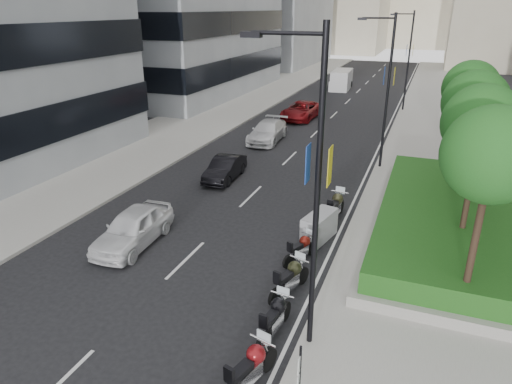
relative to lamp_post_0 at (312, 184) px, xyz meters
The scene contains 26 objects.
ground 6.62m from the lamp_post_0, 166.43° to the right, with size 160.00×160.00×0.00m, color black.
sidewalk_right 29.82m from the lamp_post_0, 80.49° to the left, with size 10.00×100.00×0.15m, color #9E9B93.
sidewalk_left 33.56m from the lamp_post_0, 119.10° to the left, with size 8.00×100.00×0.15m, color #9E9B93.
lane_edge 29.44m from the lamp_post_0, 90.88° to the left, with size 0.12×100.00×0.01m, color silver.
lane_centre 29.97m from the lamp_post_0, 101.01° to the left, with size 0.12×100.00×0.01m, color silver.
planter 11.73m from the lamp_post_0, 56.95° to the left, with size 10.00×14.00×0.40m, color #98948E.
hedge 11.50m from the lamp_post_0, 56.95° to the left, with size 9.40×13.40×0.80m, color #184B15.
tree_0 5.30m from the lamp_post_0, 34.56° to the left, with size 2.80×2.80×6.30m.
tree_1 8.25m from the lamp_post_0, 58.11° to the left, with size 2.80×2.80×6.30m.
tree_2 11.84m from the lamp_post_0, 68.40° to the left, with size 2.80×2.80×6.30m.
tree_3 15.62m from the lamp_post_0, 73.81° to the left, with size 2.80×2.80×6.30m.
lamp_post_0 is the anchor object (origin of this frame).
lamp_post_1 17.00m from the lamp_post_0, 90.00° to the left, with size 2.34×0.45×9.00m.
lamp_post_2 35.00m from the lamp_post_0, 90.00° to the left, with size 2.34×0.45×9.00m.
parking_sign 4.74m from the lamp_post_0, 77.67° to the right, with size 0.06×0.32×2.50m.
motorcycle_1 5.00m from the lamp_post_0, 111.65° to the right, with size 0.94×2.35×1.19m.
motorcycle_2 4.56m from the lamp_post_0, behind, with size 0.76×2.28×1.13m.
motorcycle_3 5.13m from the lamp_post_0, 116.38° to the left, with size 0.95×2.25×1.15m.
motorcycle_4 6.57m from the lamp_post_0, 106.93° to the left, with size 0.97×1.90×1.01m.
motorcycle_5 8.00m from the lamp_post_0, 99.99° to the left, with size 1.23×2.12×1.21m.
motorcycle_6 9.87m from the lamp_post_0, 96.00° to the left, with size 0.81×2.44×1.21m.
car_a 9.93m from the lamp_post_0, 157.82° to the left, with size 1.80×4.47×1.52m, color white.
car_b 14.98m from the lamp_post_0, 123.91° to the left, with size 1.37×3.94×1.30m, color black.
car_c 22.48m from the lamp_post_0, 112.41° to the left, with size 2.07×5.09×1.48m, color silver.
car_d 29.72m from the lamp_post_0, 105.84° to the left, with size 2.52×5.47×1.52m, color maroon.
delivery_van 46.17m from the lamp_post_0, 99.83° to the left, with size 2.32×5.44×2.24m.
Camera 1 is at (6.69, -9.64, 9.25)m, focal length 32.00 mm.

